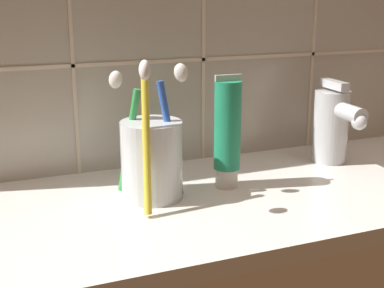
{
  "coord_description": "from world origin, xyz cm",
  "views": [
    {
      "loc": [
        -29.47,
        -58.18,
        27.08
      ],
      "look_at": [
        -5.61,
        1.04,
        8.9
      ],
      "focal_mm": 50.0,
      "sensor_mm": 36.0,
      "label": 1
    }
  ],
  "objects": [
    {
      "name": "toothpaste_tube",
      "position": [
        0.09,
        2.6,
        9.47
      ],
      "size": [
        3.68,
        3.5,
        15.03
      ],
      "color": "white",
      "rests_on": "sink_counter"
    },
    {
      "name": "sink_counter",
      "position": [
        0.0,
        0.0,
        1.0
      ],
      "size": [
        77.03,
        31.67,
        2.0
      ],
      "primitive_type": "cube",
      "color": "silver",
      "rests_on": "ground"
    },
    {
      "name": "sink_faucet",
      "position": [
        19.35,
        6.2,
        8.04
      ],
      "size": [
        5.3,
        11.31,
        12.51
      ],
      "rotation": [
        0.0,
        0.0,
        -1.62
      ],
      "color": "silver",
      "rests_on": "sink_counter"
    },
    {
      "name": "tile_wall_backsplash",
      "position": [
        0.01,
        16.08,
        22.97
      ],
      "size": [
        87.03,
        1.72,
        45.92
      ],
      "color": "#B7B2A8",
      "rests_on": "ground"
    },
    {
      "name": "toothbrush_cup",
      "position": [
        -10.44,
        2.51,
        7.33
      ],
      "size": [
        9.3,
        11.75,
        18.42
      ],
      "color": "silver",
      "rests_on": "sink_counter"
    }
  ]
}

